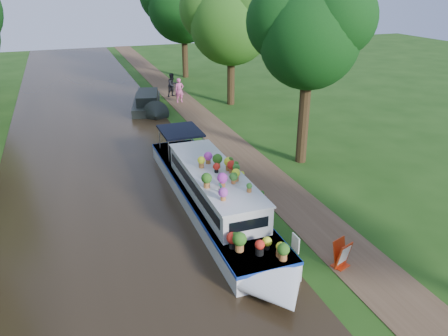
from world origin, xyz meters
TOP-DOWN VIEW (x-y plane):
  - ground at (0.00, 0.00)m, footprint 100.00×100.00m
  - canal_water at (-6.00, 0.00)m, footprint 10.00×100.00m
  - towpath at (1.20, 0.00)m, footprint 2.20×100.00m
  - plant_boat at (-2.25, -0.69)m, footprint 2.29×13.52m
  - tree_near_overhang at (3.79, 3.06)m, footprint 5.52×5.28m
  - tree_near_mid at (4.48, 15.08)m, footprint 6.90×6.60m
  - tree_near_far at (3.98, 26.09)m, footprint 7.59×7.26m
  - second_boat at (-1.75, 15.75)m, footprint 3.10×6.77m
  - sandwich_board at (0.47, -5.58)m, footprint 0.63×0.64m
  - pedestrian_pink at (0.96, 16.82)m, footprint 0.68×0.46m
  - pedestrian_dark at (0.89, 18.75)m, footprint 1.13×1.04m
  - verge_plant at (-0.60, 1.26)m, footprint 0.47×0.44m

SIDE VIEW (x-z plane):
  - ground at x=0.00m, z-range 0.00..0.00m
  - canal_water at x=-6.00m, z-range 0.00..0.02m
  - towpath at x=1.20m, z-range 0.00..0.03m
  - verge_plant at x=-0.60m, z-range 0.00..0.42m
  - sandwich_board at x=0.47m, z-range -0.02..0.92m
  - second_boat at x=-1.75m, z-range -0.12..1.13m
  - plant_boat at x=-2.25m, z-range -0.29..1.99m
  - pedestrian_pink at x=0.96m, z-range 0.03..1.88m
  - pedestrian_dark at x=0.89m, z-range 0.03..1.92m
  - tree_near_mid at x=4.48m, z-range 1.74..11.14m
  - tree_near_overhang at x=3.79m, z-range 2.11..11.10m
  - tree_near_far at x=3.98m, z-range 1.90..12.20m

